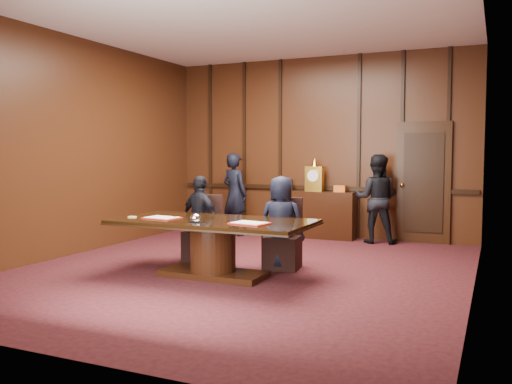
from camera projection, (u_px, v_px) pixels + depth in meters
room at (250, 147)px, 7.52m from camera, size 7.00×7.04×3.50m
sideboard at (314, 212)px, 10.48m from camera, size 1.60×0.45×1.54m
conference_table at (213, 239)px, 7.13m from camera, size 2.62×1.32×0.76m
folder_left at (162, 218)px, 7.26m from camera, size 0.49×0.37×0.02m
folder_right at (250, 223)px, 6.71m from camera, size 0.51×0.41×0.02m
inkstand at (195, 219)px, 6.70m from camera, size 0.20×0.14×0.12m
notepad at (132, 217)px, 7.37m from camera, size 0.11×0.08×0.01m
chair_left at (203, 242)px, 8.21m from camera, size 0.51×0.51×0.99m
chair_right at (283, 248)px, 7.68m from camera, size 0.54×0.54×0.99m
signatory_left at (200, 219)px, 8.12m from camera, size 0.82×0.55×1.30m
signatory_right at (281, 223)px, 7.59m from camera, size 0.68×0.48×1.32m
witness_left at (235, 194)px, 10.75m from camera, size 0.69×0.56×1.63m
witness_right at (376, 199)px, 9.82m from camera, size 0.85×0.70×1.61m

